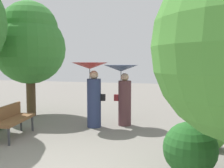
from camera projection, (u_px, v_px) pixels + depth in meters
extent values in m
cylinder|color=navy|center=(94.00, 103.00, 7.93)|extent=(0.42, 0.42, 1.46)
sphere|color=tan|center=(94.00, 75.00, 7.86)|extent=(0.26, 0.26, 0.26)
cylinder|color=#333338|center=(90.00, 82.00, 7.89)|extent=(0.02, 0.02, 0.80)
cone|color=#B22D2D|center=(90.00, 66.00, 7.85)|extent=(1.08, 1.08, 0.20)
cube|color=black|center=(103.00, 97.00, 7.87)|extent=(0.14, 0.10, 0.20)
cylinder|color=#563338|center=(125.00, 103.00, 8.14)|extent=(0.40, 0.40, 1.39)
sphere|color=tan|center=(125.00, 77.00, 8.08)|extent=(0.25, 0.25, 0.25)
cylinder|color=#333338|center=(121.00, 84.00, 8.11)|extent=(0.02, 0.02, 0.76)
cone|color=#38476B|center=(121.00, 68.00, 8.07)|extent=(1.06, 1.06, 0.20)
cube|color=maroon|center=(116.00, 98.00, 8.17)|extent=(0.14, 0.10, 0.20)
cylinder|color=#38383D|center=(9.00, 136.00, 6.18)|extent=(0.06, 0.06, 0.44)
cylinder|color=#38383D|center=(32.00, 123.00, 7.51)|extent=(0.06, 0.06, 0.44)
cylinder|color=#38383D|center=(21.00, 123.00, 7.55)|extent=(0.06, 0.06, 0.44)
cube|color=brown|center=(15.00, 120.00, 6.84)|extent=(0.68, 1.55, 0.08)
cube|color=brown|center=(6.00, 112.00, 6.85)|extent=(0.31, 1.49, 0.35)
cylinder|color=#4C3823|center=(30.00, 71.00, 9.52)|extent=(0.33, 0.33, 3.27)
sphere|color=#387F33|center=(30.00, 48.00, 9.45)|extent=(2.55, 2.55, 2.55)
sphere|color=#387F33|center=(29.00, 30.00, 9.40)|extent=(2.04, 2.04, 2.04)
sphere|color=#4C9338|center=(212.00, 137.00, 5.94)|extent=(0.55, 0.55, 0.55)
sphere|color=#235B23|center=(190.00, 149.00, 4.55)|extent=(0.94, 0.94, 0.94)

